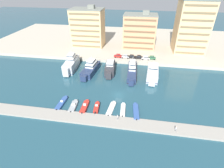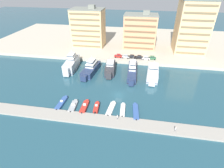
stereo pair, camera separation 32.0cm
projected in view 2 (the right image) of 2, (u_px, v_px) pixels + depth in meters
The scene contains 28 objects.
ground_plane at pixel (119, 95), 66.54m from camera, with size 400.00×400.00×0.00m, color #234C5B.
quay_promenade at pixel (131, 41), 118.98m from camera, with size 180.00×70.00×1.60m, color #BCB29E.
pier_dock at pixel (112, 122), 53.89m from camera, with size 120.00×4.89×0.60m, color #9E998E.
yacht_silver_far_left at pixel (71, 63), 84.43m from camera, with size 5.87×18.25×8.90m.
yacht_navy_left at pixel (91, 68), 81.36m from camera, with size 6.15×18.32×7.58m.
yacht_charcoal_mid_left at pixel (110, 68), 81.77m from camera, with size 5.41×15.71×6.51m.
yacht_navy_center_left at pixel (132, 70), 79.38m from camera, with size 4.42×20.79×7.70m.
yacht_silver_center at pixel (153, 73), 77.42m from camera, with size 5.65×17.38×6.97m.
motorboat_blue_far_left at pixel (62, 103), 61.63m from camera, with size 1.96×8.22×1.23m.
motorboat_grey_left at pixel (73, 106), 60.20m from camera, with size 2.39×7.00×1.38m.
motorboat_red_mid_left at pixel (85, 107), 59.73m from camera, with size 1.99×7.39×1.53m.
motorboat_red_center_left at pixel (96, 107), 59.39m from camera, with size 1.97×5.97×1.53m.
motorboat_white_center at pixel (111, 109), 58.96m from camera, with size 2.49×7.87×1.28m.
motorboat_white_center_right at pixel (123, 110), 58.51m from camera, with size 1.91×7.26×0.83m.
motorboat_blue_mid_right at pixel (136, 112), 57.59m from camera, with size 2.50×8.64×1.00m.
car_red_far_left at pixel (118, 56), 92.94m from camera, with size 4.16×2.04×1.80m.
car_silver_left at pixel (126, 56), 92.35m from camera, with size 4.13×1.99×1.80m.
car_black_mid_left at pixel (132, 56), 92.07m from camera, with size 4.12×1.97×1.80m.
car_black_center_left at pixel (139, 57), 91.47m from camera, with size 4.15×2.02×1.80m.
car_white_center at pixel (146, 58), 90.53m from camera, with size 4.11×1.95×1.80m.
car_green_center_right at pixel (152, 58), 90.74m from camera, with size 4.16×2.04×1.80m.
apartment_block_far_left at pixel (88, 28), 104.51m from camera, with size 18.87×12.68×23.55m.
apartment_block_left at pixel (140, 31), 101.99m from camera, with size 18.81×12.49×21.15m.
apartment_block_mid_left at pixel (192, 27), 94.38m from camera, with size 16.46×16.07×29.52m.
pedestrian_near_edge at pixel (117, 117), 53.96m from camera, with size 0.41×0.55×1.60m.
pedestrian_mid_deck at pixel (176, 128), 49.67m from camera, with size 0.39×0.63×1.73m.
bollard_west at pixel (66, 110), 57.64m from camera, with size 0.20×0.20×0.61m.
bollard_west_mid at pixel (94, 113), 56.29m from camera, with size 0.20×0.20×0.61m.
Camera 2 is at (6.70, -54.10, 38.48)m, focal length 28.00 mm.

